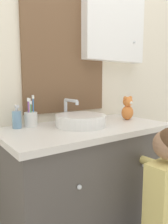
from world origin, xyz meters
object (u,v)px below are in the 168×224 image
(sink_basin, at_px, (80,120))
(child_figure, at_px, (165,197))
(teddy_bear, at_px, (128,109))
(toothbrush_holder, at_px, (31,118))
(soap_dispenser, at_px, (17,119))

(sink_basin, height_order, child_figure, sink_basin)
(sink_basin, distance_m, teddy_bear, 0.42)
(teddy_bear, bearing_deg, toothbrush_holder, 164.80)
(sink_basin, xyz_separation_m, child_figure, (0.20, -0.50, -0.37))
(sink_basin, relative_size, child_figure, 0.42)
(sink_basin, height_order, toothbrush_holder, toothbrush_holder)
(soap_dispenser, bearing_deg, sink_basin, -24.77)
(child_figure, bearing_deg, sink_basin, 111.62)
(sink_basin, relative_size, toothbrush_holder, 1.88)
(sink_basin, bearing_deg, teddy_bear, -1.27)
(sink_basin, distance_m, child_figure, 0.65)
(toothbrush_holder, bearing_deg, teddy_bear, -15.20)
(child_figure, height_order, teddy_bear, teddy_bear)
(toothbrush_holder, bearing_deg, sink_basin, -34.01)
(sink_basin, xyz_separation_m, toothbrush_holder, (-0.26, 0.18, 0.01))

